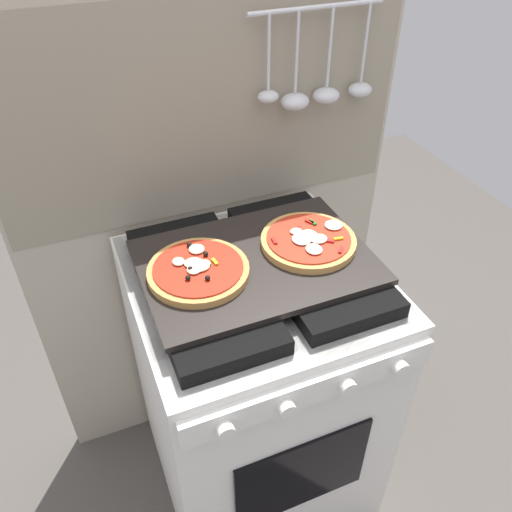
% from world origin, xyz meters
% --- Properties ---
extents(ground_plane, '(4.00, 4.00, 0.00)m').
position_xyz_m(ground_plane, '(0.00, 0.00, 0.00)').
color(ground_plane, '#4C4742').
extents(kitchen_backsplash, '(1.10, 0.09, 1.55)m').
position_xyz_m(kitchen_backsplash, '(0.00, 0.33, 0.79)').
color(kitchen_backsplash, '#B2A893').
rests_on(kitchen_backsplash, ground_plane).
extents(stove, '(0.60, 0.64, 0.90)m').
position_xyz_m(stove, '(-0.00, -0.00, 0.45)').
color(stove, white).
rests_on(stove, ground_plane).
extents(baking_tray, '(0.54, 0.38, 0.02)m').
position_xyz_m(baking_tray, '(0.00, 0.00, 0.91)').
color(baking_tray, black).
rests_on(baking_tray, stove).
extents(pizza_left, '(0.23, 0.23, 0.03)m').
position_xyz_m(pizza_left, '(-0.14, 0.00, 0.93)').
color(pizza_left, '#C18947').
rests_on(pizza_left, baking_tray).
extents(pizza_right, '(0.23, 0.23, 0.03)m').
position_xyz_m(pizza_right, '(0.14, 0.00, 0.93)').
color(pizza_right, tan).
rests_on(pizza_right, baking_tray).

